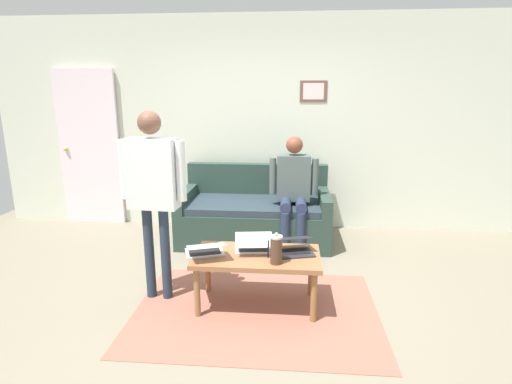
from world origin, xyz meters
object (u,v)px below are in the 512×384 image
(coffee_table, at_px, (257,261))
(laptop_center, at_px, (293,248))
(couch, at_px, (255,215))
(person_seated, at_px, (294,186))
(laptop_right, at_px, (205,250))
(interior_door, at_px, (90,149))
(laptop_left, at_px, (254,246))
(person_standing, at_px, (153,182))
(french_press, at_px, (276,249))

(coffee_table, xyz_separation_m, laptop_center, (-0.30, -0.07, 0.10))
(couch, distance_m, person_seated, 0.66)
(laptop_right, bearing_deg, interior_door, -46.81)
(coffee_table, height_order, person_seated, person_seated)
(laptop_left, relative_size, laptop_center, 0.94)
(laptop_right, height_order, person_standing, person_standing)
(interior_door, distance_m, laptop_left, 3.16)
(couch, bearing_deg, laptop_center, 106.74)
(coffee_table, relative_size, laptop_right, 2.34)
(interior_door, xyz_separation_m, couch, (-2.27, 0.50, -0.72))
(person_seated, bearing_deg, laptop_right, 62.55)
(laptop_right, bearing_deg, couch, -99.37)
(laptop_right, xyz_separation_m, french_press, (-0.59, 0.11, 0.07))
(laptop_left, xyz_separation_m, laptop_center, (-0.33, 0.01, -0.00))
(coffee_table, distance_m, laptop_right, 0.44)
(person_standing, bearing_deg, person_seated, -132.38)
(laptop_center, bearing_deg, person_standing, -0.07)
(laptop_left, bearing_deg, laptop_right, 17.93)
(interior_door, xyz_separation_m, person_standing, (-1.55, 2.01, 0.01))
(interior_door, bearing_deg, person_standing, 127.65)
(interior_door, relative_size, laptop_left, 5.87)
(couch, bearing_deg, person_standing, 64.73)
(french_press, bearing_deg, laptop_right, -10.85)
(couch, distance_m, french_press, 1.79)
(interior_door, relative_size, person_seated, 1.60)
(laptop_center, xyz_separation_m, person_standing, (1.17, -0.00, 0.54))
(interior_door, height_order, coffee_table, interior_door)
(french_press, bearing_deg, person_standing, -12.45)
(person_seated, bearing_deg, person_standing, 47.62)
(interior_door, xyz_separation_m, laptop_right, (-2.00, 2.13, -0.52))
(laptop_left, bearing_deg, person_standing, 0.73)
(person_standing, bearing_deg, laptop_right, 165.48)
(interior_door, bearing_deg, person_seated, 165.01)
(laptop_center, height_order, french_press, french_press)
(laptop_left, bearing_deg, interior_door, -40.00)
(laptop_right, bearing_deg, person_seated, -117.45)
(interior_door, bearing_deg, laptop_center, 143.48)
(coffee_table, xyz_separation_m, laptop_left, (0.03, -0.08, 0.10))
(coffee_table, relative_size, laptop_center, 2.79)
(interior_door, xyz_separation_m, french_press, (-2.58, 2.24, -0.45))
(interior_door, bearing_deg, laptop_left, 140.00)
(couch, xyz_separation_m, person_standing, (0.71, 1.51, 0.73))
(person_seated, bearing_deg, coffee_table, 77.32)
(interior_door, xyz_separation_m, coffee_table, (-2.42, 2.08, -0.62))
(coffee_table, bearing_deg, french_press, 135.48)
(coffee_table, relative_size, laptop_left, 2.98)
(interior_door, distance_m, person_seated, 2.84)
(laptop_center, distance_m, person_seated, 1.31)
(person_seated, bearing_deg, french_press, 84.68)
(interior_door, xyz_separation_m, laptop_center, (-2.72, 2.02, -0.52))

